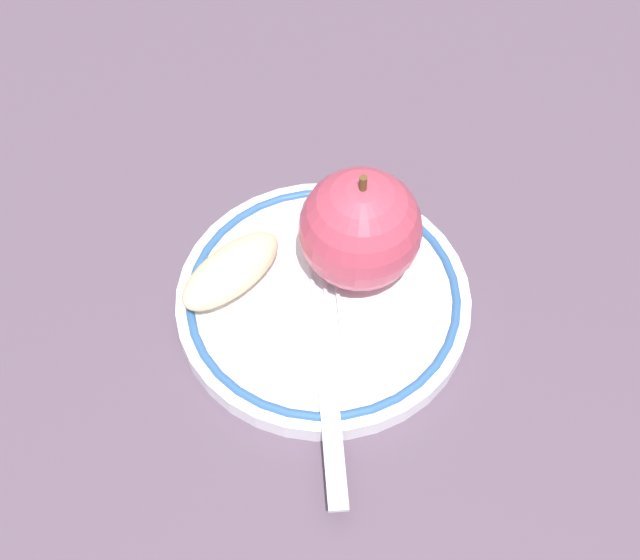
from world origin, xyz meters
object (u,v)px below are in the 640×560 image
(apple_slice_front, at_px, (231,271))
(plate, at_px, (320,304))
(apple_red_whole, at_px, (360,229))
(fork, at_px, (328,384))

(apple_slice_front, bearing_deg, plate, 122.66)
(plate, bearing_deg, apple_red_whole, -8.45)
(plate, relative_size, apple_red_whole, 2.18)
(apple_red_whole, bearing_deg, plate, 171.55)
(apple_red_whole, xyz_separation_m, fork, (-0.09, -0.04, -0.04))
(apple_red_whole, relative_size, apple_slice_front, 1.14)
(apple_red_whole, bearing_deg, apple_slice_front, 135.56)
(plate, height_order, apple_red_whole, apple_red_whole)
(apple_red_whole, relative_size, fork, 0.63)
(apple_slice_front, relative_size, fork, 0.56)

